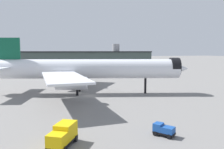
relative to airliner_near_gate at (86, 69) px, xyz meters
The scene contains 5 objects.
ground 8.40m from the airliner_near_gate, 91.04° to the right, with size 900.00×900.00×0.00m, color slate.
airliner_near_gate is the anchor object (origin of this frame).
terminal_building 171.74m from the airliner_near_gate, 96.36° to the left, with size 260.67×37.76×20.71m.
service_truck_front 39.00m from the airliner_near_gate, 107.52° to the right, with size 4.88×5.88×3.00m.
baggage_tug_wing 38.79m from the airliner_near_gate, 84.72° to the right, with size 3.22×3.54×1.85m.
Camera 1 is at (-15.06, -63.36, 13.09)m, focal length 36.03 mm.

